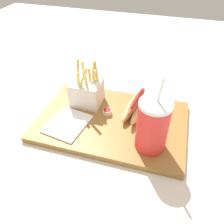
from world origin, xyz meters
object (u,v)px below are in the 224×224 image
(fries_basket, at_px, (87,92))
(hot_dog_1, at_px, (136,106))
(ketchup_cup_1, at_px, (107,111))
(soda_cup, at_px, (153,126))
(napkin_stack, at_px, (68,124))

(fries_basket, relative_size, hot_dog_1, 0.89)
(fries_basket, xyz_separation_m, ketchup_cup_1, (0.09, -0.04, -0.04))
(soda_cup, bearing_deg, fries_basket, 150.26)
(soda_cup, distance_m, napkin_stack, 0.28)
(hot_dog_1, bearing_deg, fries_basket, -180.00)
(fries_basket, xyz_separation_m, hot_dog_1, (0.18, 0.00, -0.02))
(fries_basket, height_order, ketchup_cup_1, fries_basket)
(fries_basket, distance_m, hot_dog_1, 0.18)
(ketchup_cup_1, bearing_deg, soda_cup, -32.32)
(soda_cup, relative_size, fries_basket, 1.46)
(ketchup_cup_1, bearing_deg, hot_dog_1, 23.52)
(soda_cup, bearing_deg, ketchup_cup_1, 147.68)
(hot_dog_1, bearing_deg, napkin_stack, -147.46)
(hot_dog_1, relative_size, ketchup_cup_1, 5.99)
(napkin_stack, bearing_deg, hot_dog_1, 32.54)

